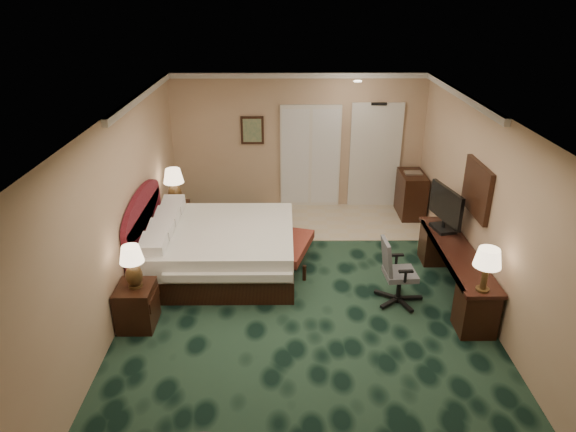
{
  "coord_description": "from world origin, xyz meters",
  "views": [
    {
      "loc": [
        -0.28,
        -6.17,
        4.17
      ],
      "look_at": [
        -0.22,
        0.6,
        1.14
      ],
      "focal_mm": 32.0,
      "sensor_mm": 36.0,
      "label": 1
    }
  ],
  "objects_px": {
    "tv": "(445,209)",
    "bed": "(222,249)",
    "desk": "(454,272)",
    "minibar": "(411,195)",
    "desk_chair": "(400,271)",
    "bed_bench": "(294,254)",
    "lamp_far": "(174,187)",
    "lamp_near": "(133,267)",
    "nightstand_near": "(137,306)",
    "nightstand_far": "(177,219)"
  },
  "relations": [
    {
      "from": "tv",
      "to": "bed",
      "type": "bearing_deg",
      "value": 167.53
    },
    {
      "from": "desk",
      "to": "minibar",
      "type": "distance_m",
      "value": 2.84
    },
    {
      "from": "desk_chair",
      "to": "bed_bench",
      "type": "bearing_deg",
      "value": 140.34
    },
    {
      "from": "tv",
      "to": "minibar",
      "type": "bearing_deg",
      "value": 77.4
    },
    {
      "from": "lamp_far",
      "to": "tv",
      "type": "height_order",
      "value": "tv"
    },
    {
      "from": "lamp_near",
      "to": "bed_bench",
      "type": "bearing_deg",
      "value": 37.31
    },
    {
      "from": "bed",
      "to": "nightstand_near",
      "type": "xyz_separation_m",
      "value": [
        -0.97,
        -1.49,
        -0.06
      ]
    },
    {
      "from": "tv",
      "to": "nightstand_far",
      "type": "bearing_deg",
      "value": 150.76
    },
    {
      "from": "bed_bench",
      "to": "desk",
      "type": "xyz_separation_m",
      "value": [
        2.34,
        -0.83,
        0.15
      ]
    },
    {
      "from": "bed",
      "to": "nightstand_near",
      "type": "distance_m",
      "value": 1.78
    },
    {
      "from": "desk",
      "to": "minibar",
      "type": "relative_size",
      "value": 2.75
    },
    {
      "from": "nightstand_near",
      "to": "bed_bench",
      "type": "xyz_separation_m",
      "value": [
        2.12,
        1.61,
        -0.1
      ]
    },
    {
      "from": "nightstand_near",
      "to": "minibar",
      "type": "height_order",
      "value": "minibar"
    },
    {
      "from": "bed",
      "to": "desk_chair",
      "type": "relative_size",
      "value": 2.29
    },
    {
      "from": "lamp_far",
      "to": "desk_chair",
      "type": "xyz_separation_m",
      "value": [
        3.61,
        -2.31,
        -0.41
      ]
    },
    {
      "from": "desk_chair",
      "to": "minibar",
      "type": "height_order",
      "value": "desk_chair"
    },
    {
      "from": "lamp_far",
      "to": "tv",
      "type": "xyz_separation_m",
      "value": [
        4.45,
        -1.36,
        0.14
      ]
    },
    {
      "from": "desk_chair",
      "to": "minibar",
      "type": "xyz_separation_m",
      "value": [
        0.85,
        3.08,
        -0.06
      ]
    },
    {
      "from": "desk",
      "to": "tv",
      "type": "bearing_deg",
      "value": 91.04
    },
    {
      "from": "nightstand_far",
      "to": "desk_chair",
      "type": "distance_m",
      "value": 4.3
    },
    {
      "from": "bed",
      "to": "bed_bench",
      "type": "bearing_deg",
      "value": 6.03
    },
    {
      "from": "nightstand_near",
      "to": "desk",
      "type": "distance_m",
      "value": 4.53
    },
    {
      "from": "bed",
      "to": "nightstand_near",
      "type": "relative_size",
      "value": 3.81
    },
    {
      "from": "lamp_far",
      "to": "bed_bench",
      "type": "relative_size",
      "value": 0.59
    },
    {
      "from": "nightstand_near",
      "to": "tv",
      "type": "distance_m",
      "value": 4.75
    },
    {
      "from": "tv",
      "to": "lamp_near",
      "type": "bearing_deg",
      "value": -173.92
    },
    {
      "from": "bed_bench",
      "to": "tv",
      "type": "height_order",
      "value": "tv"
    },
    {
      "from": "desk",
      "to": "lamp_near",
      "type": "bearing_deg",
      "value": -170.16
    },
    {
      "from": "bed_bench",
      "to": "minibar",
      "type": "distance_m",
      "value": 3.09
    },
    {
      "from": "nightstand_far",
      "to": "lamp_far",
      "type": "xyz_separation_m",
      "value": [
        0.01,
        0.0,
        0.62
      ]
    },
    {
      "from": "minibar",
      "to": "nightstand_near",
      "type": "bearing_deg",
      "value": -140.99
    },
    {
      "from": "nightstand_near",
      "to": "desk",
      "type": "height_order",
      "value": "desk"
    },
    {
      "from": "nightstand_near",
      "to": "nightstand_far",
      "type": "xyz_separation_m",
      "value": [
        -0.01,
        2.84,
        -0.01
      ]
    },
    {
      "from": "nightstand_far",
      "to": "desk",
      "type": "xyz_separation_m",
      "value": [
        4.48,
        -2.06,
        0.06
      ]
    },
    {
      "from": "nightstand_near",
      "to": "desk",
      "type": "xyz_separation_m",
      "value": [
        4.46,
        0.78,
        0.05
      ]
    },
    {
      "from": "lamp_near",
      "to": "lamp_far",
      "type": "relative_size",
      "value": 0.87
    },
    {
      "from": "tv",
      "to": "lamp_far",
      "type": "bearing_deg",
      "value": 150.68
    },
    {
      "from": "tv",
      "to": "desk_chair",
      "type": "height_order",
      "value": "tv"
    },
    {
      "from": "lamp_far",
      "to": "desk_chair",
      "type": "distance_m",
      "value": 4.3
    },
    {
      "from": "lamp_far",
      "to": "desk_chair",
      "type": "bearing_deg",
      "value": -32.58
    },
    {
      "from": "desk",
      "to": "minibar",
      "type": "bearing_deg",
      "value": 90.02
    },
    {
      "from": "tv",
      "to": "desk_chair",
      "type": "bearing_deg",
      "value": -144.07
    },
    {
      "from": "bed_bench",
      "to": "desk",
      "type": "relative_size",
      "value": 0.48
    },
    {
      "from": "nightstand_near",
      "to": "lamp_far",
      "type": "xyz_separation_m",
      "value": [
        0.0,
        2.84,
        0.61
      ]
    },
    {
      "from": "lamp_near",
      "to": "nightstand_far",
      "type": "bearing_deg",
      "value": 90.61
    },
    {
      "from": "nightstand_far",
      "to": "minibar",
      "type": "relative_size",
      "value": 0.65
    },
    {
      "from": "nightstand_far",
      "to": "lamp_far",
      "type": "height_order",
      "value": "lamp_far"
    },
    {
      "from": "tv",
      "to": "nightstand_near",
      "type": "bearing_deg",
      "value": -173.92
    },
    {
      "from": "nightstand_near",
      "to": "desk",
      "type": "relative_size",
      "value": 0.25
    },
    {
      "from": "bed",
      "to": "lamp_near",
      "type": "distance_m",
      "value": 1.84
    }
  ]
}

